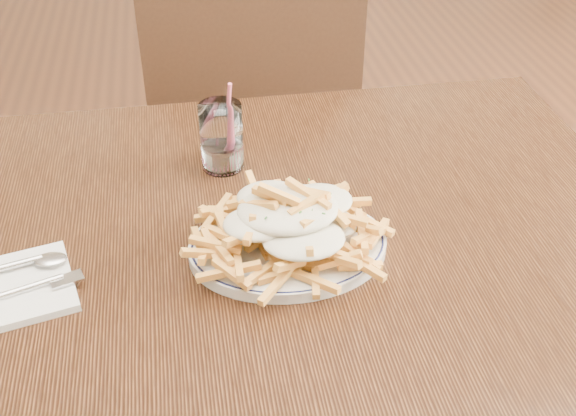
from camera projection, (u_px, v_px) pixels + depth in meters
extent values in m
cube|color=black|center=(223.00, 252.00, 0.97)|extent=(1.20, 0.80, 0.04)
cylinder|color=black|center=(474.00, 258.00, 1.54)|extent=(0.05, 0.05, 0.71)
cube|color=black|center=(245.00, 125.00, 1.79)|extent=(0.46, 0.46, 0.04)
cube|color=black|center=(254.00, 58.00, 1.47)|extent=(0.45, 0.05, 0.49)
cylinder|color=black|center=(304.00, 159.00, 2.11)|extent=(0.04, 0.04, 0.44)
cylinder|color=black|center=(171.00, 173.00, 2.05)|extent=(0.04, 0.04, 0.44)
cylinder|color=black|center=(336.00, 240.00, 1.81)|extent=(0.04, 0.04, 0.44)
cylinder|color=black|center=(181.00, 259.00, 1.75)|extent=(0.04, 0.04, 0.44)
torus|color=black|center=(288.00, 244.00, 0.93)|extent=(0.29, 0.29, 0.01)
ellipsoid|color=white|center=(288.00, 207.00, 0.90)|extent=(0.19, 0.16, 0.03)
cylinder|color=white|center=(222.00, 137.00, 1.07)|extent=(0.06, 0.06, 0.10)
cylinder|color=white|center=(223.00, 155.00, 1.09)|extent=(0.06, 0.06, 0.04)
cylinder|color=#F45D7C|center=(227.00, 122.00, 1.07)|extent=(0.02, 0.03, 0.14)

